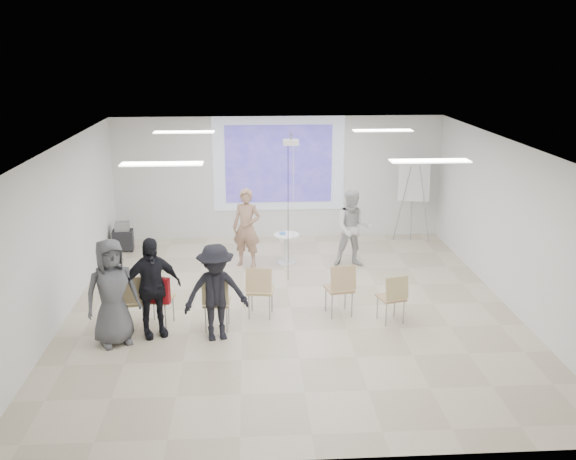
{
  "coord_description": "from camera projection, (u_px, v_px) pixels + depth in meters",
  "views": [
    {
      "loc": [
        -0.72,
        -10.9,
        4.68
      ],
      "look_at": [
        0.0,
        0.8,
        1.25
      ],
      "focal_mm": 40.0,
      "sensor_mm": 36.0,
      "label": 1
    }
  ],
  "objects": [
    {
      "name": "audience_left",
      "position": [
        151.0,
        280.0,
        10.41
      ],
      "size": [
        1.3,
        1.06,
        1.94
      ],
      "primitive_type": "imported",
      "rotation": [
        0.0,
        0.0,
        0.39
      ],
      "color": "black",
      "rests_on": "floor"
    },
    {
      "name": "projection_halo",
      "position": [
        279.0,
        164.0,
        15.57
      ],
      "size": [
        3.2,
        0.01,
        2.3
      ],
      "primitive_type": "cube",
      "color": "silver",
      "rests_on": "wall_back"
    },
    {
      "name": "chair_right_inner",
      "position": [
        341.0,
        286.0,
        11.26
      ],
      "size": [
        0.54,
        0.57,
        0.98
      ],
      "rotation": [
        0.0,
        0.0,
        0.18
      ],
      "color": "tan",
      "rests_on": "floor"
    },
    {
      "name": "av_cart",
      "position": [
        123.0,
        237.0,
        14.93
      ],
      "size": [
        0.49,
        0.41,
        0.69
      ],
      "rotation": [
        0.0,
        0.0,
        0.08
      ],
      "color": "black",
      "rests_on": "floor"
    },
    {
      "name": "audience_outer",
      "position": [
        112.0,
        286.0,
        10.13
      ],
      "size": [
        1.14,
        1.0,
        1.96
      ],
      "primitive_type": "imported",
      "rotation": [
        0.0,
        0.0,
        0.48
      ],
      "color": "#55565A",
      "rests_on": "floor"
    },
    {
      "name": "fluor_panel_sw",
      "position": [
        162.0,
        164.0,
        9.41
      ],
      "size": [
        1.2,
        0.3,
        0.02
      ],
      "primitive_type": "cube",
      "color": "white",
      "rests_on": "ceiling"
    },
    {
      "name": "flipchart_easel",
      "position": [
        414.0,
        180.0,
        15.36
      ],
      "size": [
        0.88,
        0.68,
        2.05
      ],
      "rotation": [
        0.0,
        0.0,
        -0.17
      ],
      "color": "#95989D",
      "rests_on": "floor"
    },
    {
      "name": "chair_left_inner",
      "position": [
        216.0,
        299.0,
        10.71
      ],
      "size": [
        0.47,
        0.5,
        0.94
      ],
      "rotation": [
        0.0,
        0.0,
        -0.06
      ],
      "color": "tan",
      "rests_on": "floor"
    },
    {
      "name": "player_right",
      "position": [
        353.0,
        224.0,
        13.76
      ],
      "size": [
        0.94,
        0.77,
        1.87
      ],
      "primitive_type": "imported",
      "rotation": [
        0.0,
        0.0,
        -0.05
      ],
      "color": "silver",
      "rests_on": "floor"
    },
    {
      "name": "wall_right",
      "position": [
        513.0,
        225.0,
        11.61
      ],
      "size": [
        0.1,
        9.0,
        3.0
      ],
      "primitive_type": "cube",
      "color": "silver",
      "rests_on": "floor"
    },
    {
      "name": "fluor_panel_ne",
      "position": [
        383.0,
        130.0,
        13.0
      ],
      "size": [
        1.2,
        0.3,
        0.02
      ],
      "primitive_type": "cube",
      "color": "white",
      "rests_on": "ceiling"
    },
    {
      "name": "controller_left",
      "position": [
        255.0,
        206.0,
        13.91
      ],
      "size": [
        0.09,
        0.14,
        0.04
      ],
      "primitive_type": "cube",
      "rotation": [
        0.0,
        0.0,
        -0.34
      ],
      "color": "silver",
      "rests_on": "player_left"
    },
    {
      "name": "pedestal_table",
      "position": [
        286.0,
        247.0,
        14.01
      ],
      "size": [
        0.61,
        0.61,
        0.7
      ],
      "rotation": [
        0.0,
        0.0,
        0.09
      ],
      "color": "silver",
      "rests_on": "floor"
    },
    {
      "name": "controller_right",
      "position": [
        344.0,
        207.0,
        13.89
      ],
      "size": [
        0.04,
        0.12,
        0.04
      ],
      "primitive_type": "cube",
      "rotation": [
        0.0,
        0.0,
        -0.05
      ],
      "color": "white",
      "rests_on": "player_right"
    },
    {
      "name": "chair_left_mid",
      "position": [
        157.0,
        296.0,
        10.84
      ],
      "size": [
        0.56,
        0.58,
        0.96
      ],
      "rotation": [
        0.0,
        0.0,
        -0.26
      ],
      "color": "tan",
      "rests_on": "floor"
    },
    {
      "name": "chair_far_left",
      "position": [
        131.0,
        298.0,
        10.71
      ],
      "size": [
        0.51,
        0.54,
        0.98
      ],
      "rotation": [
        0.0,
        0.0,
        0.1
      ],
      "color": "tan",
      "rests_on": "floor"
    },
    {
      "name": "laptop",
      "position": [
        217.0,
        300.0,
        10.82
      ],
      "size": [
        0.36,
        0.27,
        0.03
      ],
      "primitive_type": "imported",
      "rotation": [
        0.0,
        0.0,
        3.09
      ],
      "color": "black",
      "rests_on": "chair_left_inner"
    },
    {
      "name": "chair_right_far",
      "position": [
        393.0,
        295.0,
        10.99
      ],
      "size": [
        0.52,
        0.54,
        0.89
      ],
      "rotation": [
        0.0,
        0.0,
        0.26
      ],
      "color": "tan",
      "rests_on": "floor"
    },
    {
      "name": "red_jacket",
      "position": [
        156.0,
        290.0,
        10.67
      ],
      "size": [
        0.48,
        0.22,
        0.44
      ],
      "primitive_type": "cube",
      "rotation": [
        0.0,
        0.0,
        -0.26
      ],
      "color": "#A6141A",
      "rests_on": "chair_left_mid"
    },
    {
      "name": "chair_center",
      "position": [
        260.0,
        287.0,
        11.2
      ],
      "size": [
        0.52,
        0.55,
        0.96
      ],
      "rotation": [
        0.0,
        0.0,
        -0.15
      ],
      "color": "tan",
      "rests_on": "floor"
    },
    {
      "name": "wall_left",
      "position": [
        58.0,
        233.0,
        11.13
      ],
      "size": [
        0.1,
        9.0,
        3.0
      ],
      "primitive_type": "cube",
      "color": "silver",
      "rests_on": "floor"
    },
    {
      "name": "floor",
      "position": [
        291.0,
        310.0,
        11.81
      ],
      "size": [
        8.0,
        9.0,
        0.1
      ],
      "primitive_type": "cube",
      "color": "beige",
      "rests_on": "ground"
    },
    {
      "name": "ceiling_projector",
      "position": [
        291.0,
        149.0,
        12.48
      ],
      "size": [
        0.3,
        0.25,
        3.0
      ],
      "color": "white",
      "rests_on": "ceiling"
    },
    {
      "name": "fluor_panel_nw",
      "position": [
        184.0,
        132.0,
        12.76
      ],
      "size": [
        1.2,
        0.3,
        0.02
      ],
      "primitive_type": "cube",
      "color": "white",
      "rests_on": "ceiling"
    },
    {
      "name": "audience_mid",
      "position": [
        216.0,
        286.0,
        10.3
      ],
      "size": [
        1.3,
        0.89,
        1.84
      ],
      "primitive_type": "imported",
      "rotation": [
        0.0,
        0.0,
        0.22
      ],
      "color": "black",
      "rests_on": "floor"
    },
    {
      "name": "fluor_panel_se",
      "position": [
        430.0,
        161.0,
        9.64
      ],
      "size": [
        1.2,
        0.3,
        0.02
      ],
      "primitive_type": "cube",
      "color": "white",
      "rests_on": "ceiling"
    },
    {
      "name": "player_left",
      "position": [
        247.0,
        223.0,
        13.74
      ],
      "size": [
        0.83,
        0.69,
        1.94
      ],
      "primitive_type": "imported",
      "rotation": [
        0.0,
        0.0,
        -0.34
      ],
      "color": "tan",
      "rests_on": "floor"
    },
    {
      "name": "wall_back",
      "position": [
        279.0,
        178.0,
        15.73
      ],
      "size": [
        8.0,
        0.1,
        3.0
      ],
      "primitive_type": "cube",
      "color": "silver",
      "rests_on": "floor"
    },
    {
      "name": "projection_image",
      "position": [
        279.0,
        164.0,
        15.56
      ],
      "size": [
        2.6,
        0.01,
        1.9
      ],
      "primitive_type": "cube",
      "color": "#3E32AC",
      "rests_on": "wall_back"
    },
    {
      "name": "ceiling",
      "position": [
        291.0,
        142.0,
        10.94
      ],
      "size": [
        8.0,
        9.0,
        0.1
      ],
      "primitive_type": "cube",
      "color": "white",
      "rests_on": "wall_back"
    }
  ]
}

